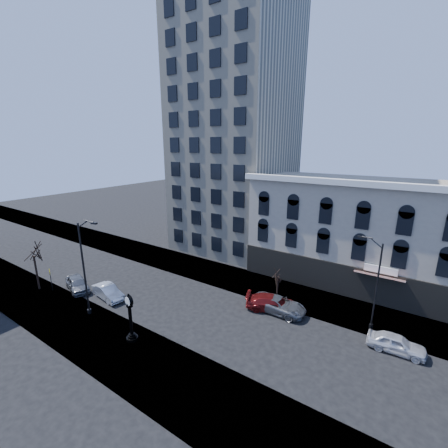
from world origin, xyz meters
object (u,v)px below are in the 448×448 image
Objects in this scene: car_near_a at (77,284)px; car_near_b at (108,292)px; street_clock at (131,319)px; street_lamp_near at (86,243)px; warning_sign at (50,275)px.

car_near_b is (4.42, 0.77, -0.05)m from car_near_a.
street_lamp_near reaches higher than street_clock.
car_near_b is (-1.89, 2.81, -6.60)m from street_lamp_near.
car_near_a is at bearing 150.04° from street_lamp_near.
warning_sign is 2.91m from car_near_a.
warning_sign is at bearing 166.39° from street_lamp_near.
car_near_a is at bearing 107.63° from car_near_b.
street_lamp_near reaches higher than car_near_a.
street_lamp_near is at bearing -176.43° from street_clock.
street_lamp_near is at bearing -90.12° from car_near_a.
warning_sign is 6.97m from car_near_b.
street_lamp_near is 3.55× the size of warning_sign.
car_near_a is 1.04× the size of car_near_b.
street_clock reaches higher than car_near_b.
car_near_a is (-6.31, 2.05, -6.55)m from street_lamp_near.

